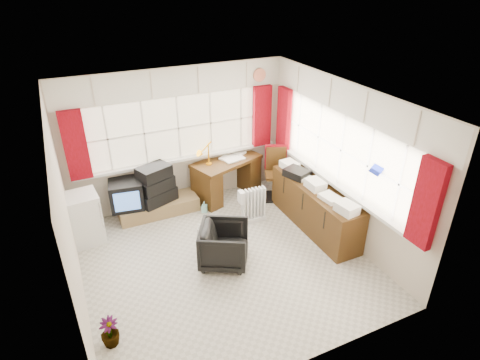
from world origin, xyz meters
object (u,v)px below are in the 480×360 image
(desk_lamp, at_px, (208,148))
(office_chair, at_px, (224,245))
(crt_tv, at_px, (127,194))
(mini_fridge, at_px, (84,218))
(credenza, at_px, (315,206))
(task_chair, at_px, (276,170))
(radiator, at_px, (253,208))
(desk, at_px, (227,176))
(tv_bench, at_px, (159,207))

(desk_lamp, distance_m, office_chair, 2.00)
(crt_tv, xyz_separation_m, mini_fridge, (-0.74, -0.35, -0.08))
(credenza, bearing_deg, office_chair, -172.43)
(task_chair, xyz_separation_m, radiator, (-0.79, -0.63, -0.28))
(mini_fridge, bearing_deg, desk_lamp, 8.94)
(task_chair, bearing_deg, mini_fridge, 179.98)
(desk_lamp, distance_m, mini_fridge, 2.37)
(office_chair, height_order, mini_fridge, mini_fridge)
(desk_lamp, bearing_deg, task_chair, -16.44)
(desk, relative_size, mini_fridge, 1.71)
(tv_bench, bearing_deg, mini_fridge, -165.98)
(task_chair, bearing_deg, crt_tv, 172.75)
(tv_bench, bearing_deg, task_chair, -8.05)
(office_chair, xyz_separation_m, tv_bench, (-0.54, 1.75, -0.19))
(desk_lamp, height_order, credenza, desk_lamp)
(tv_bench, distance_m, mini_fridge, 1.32)
(office_chair, relative_size, credenza, 0.35)
(desk_lamp, distance_m, radiator, 1.34)
(tv_bench, bearing_deg, radiator, -33.56)
(desk, distance_m, mini_fridge, 2.65)
(desk, relative_size, office_chair, 2.06)
(task_chair, bearing_deg, radiator, -141.41)
(desk_lamp, xyz_separation_m, credenza, (1.27, -1.56, -0.67))
(desk_lamp, bearing_deg, crt_tv, -179.66)
(desk, relative_size, radiator, 2.27)
(desk_lamp, height_order, tv_bench, desk_lamp)
(desk_lamp, relative_size, mini_fridge, 0.54)
(desk, bearing_deg, office_chair, -114.55)
(mini_fridge, bearing_deg, radiator, -13.31)
(desk, relative_size, tv_bench, 1.03)
(desk_lamp, height_order, task_chair, desk_lamp)
(office_chair, xyz_separation_m, crt_tv, (-1.05, 1.79, 0.18))
(desk_lamp, height_order, radiator, desk_lamp)
(task_chair, height_order, crt_tv, task_chair)
(desk_lamp, height_order, crt_tv, desk_lamp)
(office_chair, xyz_separation_m, mini_fridge, (-1.79, 1.44, 0.10))
(task_chair, height_order, mini_fridge, task_chair)
(task_chair, height_order, tv_bench, task_chair)
(crt_tv, bearing_deg, desk_lamp, 0.34)
(tv_bench, height_order, crt_tv, crt_tv)
(radiator, xyz_separation_m, tv_bench, (-1.42, 0.94, -0.13))
(crt_tv, bearing_deg, desk, 1.40)
(radiator, bearing_deg, tv_bench, 146.44)
(credenza, relative_size, tv_bench, 1.43)
(task_chair, relative_size, tv_bench, 0.72)
(office_chair, height_order, credenza, credenza)
(task_chair, height_order, radiator, task_chair)
(crt_tv, bearing_deg, credenza, -29.09)
(desk, bearing_deg, credenza, -60.50)
(office_chair, relative_size, radiator, 1.10)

